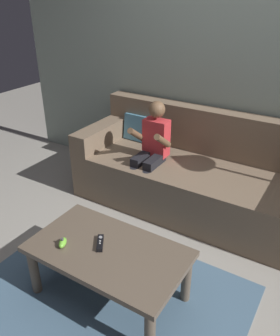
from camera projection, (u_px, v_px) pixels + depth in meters
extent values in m
plane|color=#9E998E|center=(149.00, 294.00, 2.25)|extent=(9.59, 9.59, 0.00)
cube|color=gray|center=(245.00, 59.00, 2.80)|extent=(4.79, 0.05, 2.50)
cube|color=#75604C|center=(193.00, 187.00, 3.03)|extent=(2.10, 0.80, 0.42)
cube|color=#75604C|center=(211.00, 132.00, 3.08)|extent=(2.10, 0.16, 0.41)
cube|color=#75604C|center=(104.00, 133.00, 3.34)|extent=(0.18, 0.80, 0.19)
cube|color=teal|center=(141.00, 128.00, 3.38)|extent=(0.32, 0.16, 0.27)
cylinder|color=black|center=(134.00, 189.00, 3.00)|extent=(0.07, 0.07, 0.42)
cylinder|color=black|center=(146.00, 193.00, 2.94)|extent=(0.07, 0.07, 0.42)
cube|color=black|center=(142.00, 158.00, 2.99)|extent=(0.08, 0.27, 0.08)
cube|color=black|center=(155.00, 162.00, 2.93)|extent=(0.08, 0.27, 0.08)
cube|color=red|center=(156.00, 137.00, 2.98)|extent=(0.21, 0.13, 0.32)
cylinder|color=brown|center=(137.00, 135.00, 2.93)|extent=(0.05, 0.23, 0.19)
cylinder|color=brown|center=(163.00, 141.00, 2.82)|extent=(0.05, 0.23, 0.19)
sphere|color=brown|center=(157.00, 109.00, 2.86)|extent=(0.14, 0.14, 0.14)
cube|color=brown|center=(108.00, 251.00, 2.07)|extent=(0.95, 0.55, 0.04)
cylinder|color=brown|center=(34.00, 271.00, 2.19)|extent=(0.06, 0.06, 0.35)
cylinder|color=brown|center=(150.00, 334.00, 1.80)|extent=(0.06, 0.06, 0.35)
cylinder|color=brown|center=(80.00, 233.00, 2.53)|extent=(0.06, 0.06, 0.35)
cylinder|color=brown|center=(186.00, 279.00, 2.13)|extent=(0.06, 0.06, 0.35)
cube|color=slate|center=(110.00, 294.00, 2.24)|extent=(1.69, 1.19, 0.01)
cube|color=black|center=(100.00, 243.00, 2.10)|extent=(0.11, 0.14, 0.02)
cylinder|color=#99999E|center=(100.00, 237.00, 2.12)|extent=(0.02, 0.02, 0.00)
cylinder|color=silver|center=(100.00, 241.00, 2.09)|extent=(0.01, 0.01, 0.00)
cylinder|color=silver|center=(100.00, 243.00, 2.07)|extent=(0.01, 0.01, 0.00)
ellipsoid|color=#72C638|center=(63.00, 243.00, 2.09)|extent=(0.08, 0.10, 0.04)
cylinder|color=#4C4C51|center=(62.00, 239.00, 2.07)|extent=(0.02, 0.02, 0.01)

